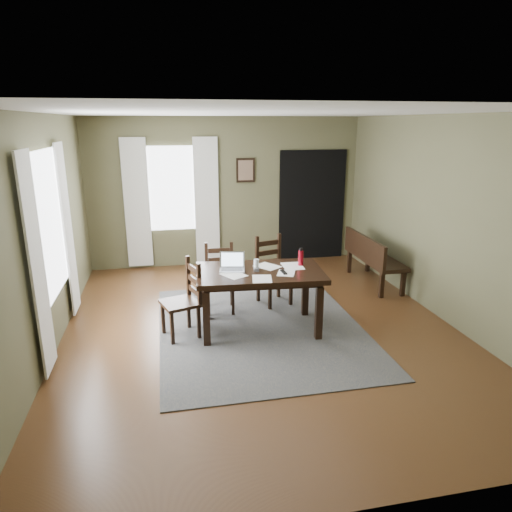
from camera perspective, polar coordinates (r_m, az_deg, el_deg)
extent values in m
cube|color=#492C16|center=(6.05, 0.58, -9.04)|extent=(5.00, 6.00, 0.01)
cube|color=brown|center=(8.51, -3.68, 7.95)|extent=(5.00, 0.02, 2.70)
cube|color=brown|center=(2.89, 13.41, -9.55)|extent=(5.00, 0.02, 2.70)
cube|color=brown|center=(5.65, -25.04, 2.10)|extent=(0.02, 6.00, 2.70)
cube|color=brown|center=(6.59, 22.44, 4.26)|extent=(0.02, 6.00, 2.70)
cube|color=white|center=(5.47, 0.66, 17.50)|extent=(5.00, 6.00, 0.02)
cube|color=#404040|center=(6.05, 0.58, -8.95)|extent=(2.60, 3.20, 0.01)
cube|color=black|center=(5.74, 0.45, -2.13)|extent=(1.65, 1.07, 0.06)
cube|color=black|center=(5.76, 0.45, -2.68)|extent=(1.47, 0.89, 0.05)
cube|color=black|center=(5.50, -6.21, -7.79)|extent=(0.09, 0.09, 0.68)
cube|color=black|center=(6.18, -6.36, -5.00)|extent=(0.09, 0.09, 0.68)
cube|color=black|center=(5.68, 7.87, -7.06)|extent=(0.09, 0.09, 0.68)
cube|color=black|center=(6.34, 6.17, -4.44)|extent=(0.09, 0.09, 0.68)
cube|color=black|center=(5.74, -9.49, -5.85)|extent=(0.53, 0.53, 0.04)
cube|color=black|center=(5.93, -11.54, -7.60)|extent=(0.05, 0.05, 0.41)
cube|color=black|center=(6.03, -8.42, -7.02)|extent=(0.05, 0.05, 0.41)
cube|color=black|center=(5.63, -10.43, -8.87)|extent=(0.05, 0.05, 0.41)
cube|color=black|center=(5.73, -7.16, -8.23)|extent=(0.05, 0.05, 0.41)
cube|color=black|center=(5.86, -8.47, -2.46)|extent=(0.06, 0.06, 0.52)
cube|color=black|center=(5.54, -7.11, -3.53)|extent=(0.06, 0.06, 0.52)
cube|color=black|center=(5.75, -7.76, -4.31)|extent=(0.12, 0.31, 0.07)
cube|color=black|center=(5.70, -7.81, -2.98)|extent=(0.12, 0.31, 0.07)
cube|color=black|center=(5.66, -7.87, -1.63)|extent=(0.12, 0.31, 0.07)
cube|color=black|center=(6.43, -4.52, -3.25)|extent=(0.45, 0.45, 0.04)
cube|color=black|center=(6.35, -5.94, -5.70)|extent=(0.04, 0.04, 0.41)
cube|color=black|center=(6.67, -5.99, -4.62)|extent=(0.04, 0.04, 0.41)
cube|color=black|center=(6.36, -2.89, -5.59)|extent=(0.04, 0.04, 0.41)
cube|color=black|center=(6.67, -3.08, -4.52)|extent=(0.04, 0.04, 0.41)
cube|color=black|center=(6.53, -6.20, -0.53)|extent=(0.05, 0.05, 0.52)
cube|color=black|center=(6.54, -3.07, -0.43)|extent=(0.05, 0.05, 0.52)
cube|color=black|center=(6.57, -4.61, -1.64)|extent=(0.31, 0.05, 0.07)
cube|color=black|center=(6.53, -4.63, -0.48)|extent=(0.31, 0.05, 0.07)
cube|color=black|center=(6.49, -4.66, 0.70)|extent=(0.31, 0.05, 0.07)
cube|color=black|center=(6.68, 2.34, -2.29)|extent=(0.54, 0.54, 0.04)
cube|color=black|center=(6.53, 1.75, -4.90)|extent=(0.05, 0.05, 0.43)
cube|color=black|center=(6.82, 0.29, -3.95)|extent=(0.05, 0.05, 0.43)
cube|color=black|center=(6.70, 4.38, -4.37)|extent=(0.05, 0.05, 0.43)
cube|color=black|center=(6.98, 2.84, -3.48)|extent=(0.05, 0.05, 0.43)
cube|color=black|center=(6.67, 0.13, 0.23)|extent=(0.06, 0.06, 0.54)
cube|color=black|center=(6.85, 2.89, 0.63)|extent=(0.06, 0.06, 0.54)
cube|color=black|center=(6.80, 1.52, -0.74)|extent=(0.32, 0.12, 0.07)
cube|color=black|center=(6.76, 1.53, 0.43)|extent=(0.32, 0.12, 0.07)
cube|color=black|center=(6.72, 1.54, 1.63)|extent=(0.32, 0.12, 0.07)
cube|color=black|center=(7.78, 14.68, -0.25)|extent=(0.47, 1.46, 0.06)
cube|color=black|center=(7.40, 17.89, -3.28)|extent=(0.06, 0.06, 0.41)
cube|color=black|center=(7.24, 15.43, -3.51)|extent=(0.06, 0.06, 0.41)
cube|color=black|center=(8.46, 13.81, -0.52)|extent=(0.06, 0.06, 0.41)
cube|color=black|center=(8.31, 11.59, -0.67)|extent=(0.06, 0.06, 0.41)
cube|color=black|center=(7.63, 13.38, 1.16)|extent=(0.05, 1.46, 0.36)
cube|color=#B7B7BC|center=(5.73, -3.01, -1.76)|extent=(0.35, 0.27, 0.02)
cube|color=#B7B7BC|center=(5.81, -2.98, -0.42)|extent=(0.32, 0.11, 0.21)
cube|color=silver|center=(5.80, -2.98, -0.44)|extent=(0.28, 0.09, 0.17)
cube|color=#3F3F42|center=(5.72, -3.02, -1.71)|extent=(0.29, 0.18, 0.00)
cube|color=#3F3F42|center=(5.71, 0.08, -1.68)|extent=(0.09, 0.12, 0.04)
cube|color=black|center=(5.65, 3.47, -2.03)|extent=(0.05, 0.17, 0.02)
cylinder|color=silver|center=(5.72, 0.04, -1.10)|extent=(0.07, 0.07, 0.14)
cylinder|color=#B50D20|center=(5.93, 5.61, -0.25)|extent=(0.09, 0.09, 0.20)
cylinder|color=black|center=(5.90, 5.64, 0.84)|extent=(0.05, 0.05, 0.03)
cube|color=white|center=(5.57, -2.82, -2.37)|extent=(0.35, 0.38, 0.00)
cube|color=white|center=(5.64, 3.78, -2.14)|extent=(0.29, 0.32, 0.00)
cube|color=white|center=(5.89, 1.45, -1.30)|extent=(0.38, 0.39, 0.00)
cube|color=white|center=(5.92, 4.59, -1.26)|extent=(0.27, 0.34, 0.00)
cube|color=white|center=(5.42, 0.76, -2.87)|extent=(0.27, 0.33, 0.00)
cube|color=white|center=(5.81, -24.44, 3.55)|extent=(0.01, 1.30, 1.70)
cube|color=white|center=(8.39, -10.51, 8.28)|extent=(1.00, 0.01, 1.50)
cube|color=silver|center=(5.09, -25.69, -1.18)|extent=(0.03, 0.48, 2.30)
cube|color=silver|center=(6.64, -22.47, 3.01)|extent=(0.03, 0.48, 2.30)
cube|color=silver|center=(8.41, -14.66, 6.32)|extent=(0.44, 0.03, 2.30)
cube|color=silver|center=(8.44, -6.18, 6.78)|extent=(0.44, 0.03, 2.30)
cube|color=black|center=(8.49, -1.32, 10.68)|extent=(0.34, 0.03, 0.44)
cube|color=brown|center=(8.48, -1.31, 10.67)|extent=(0.27, 0.01, 0.36)
cube|color=black|center=(8.91, 7.01, 6.28)|extent=(1.30, 0.03, 2.10)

